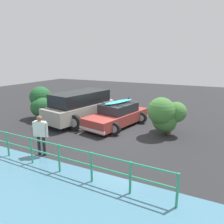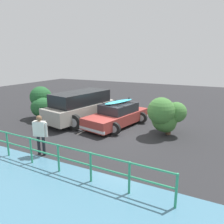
{
  "view_description": "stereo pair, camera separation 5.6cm",
  "coord_description": "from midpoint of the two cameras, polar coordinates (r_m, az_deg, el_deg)",
  "views": [
    {
      "loc": [
        -4.56,
        10.06,
        3.82
      ],
      "look_at": [
        0.55,
        -0.19,
        0.95
      ],
      "focal_mm": 35.0,
      "sensor_mm": 36.0,
      "label": 1
    },
    {
      "loc": [
        -4.61,
        10.03,
        3.82
      ],
      "look_at": [
        0.55,
        -0.19,
        0.95
      ],
      "focal_mm": 35.0,
      "sensor_mm": 36.0,
      "label": 2
    }
  ],
  "objects": [
    {
      "name": "suv_car",
      "position": [
        13.35,
        -8.17,
        1.51
      ],
      "size": [
        3.16,
        5.01,
        1.83
      ],
      "color": "#9E998E",
      "rests_on": "ground"
    },
    {
      "name": "ground_plane",
      "position": [
        11.69,
        1.85,
        -5.06
      ],
      "size": [
        44.0,
        44.0,
        0.02
      ],
      "primitive_type": "cube",
      "color": "#28282B",
      "rests_on": "ground"
    },
    {
      "name": "person_bystander",
      "position": [
        9.03,
        -18.36,
        -4.92
      ],
      "size": [
        0.63,
        0.29,
        1.65
      ],
      "color": "black",
      "rests_on": "ground"
    },
    {
      "name": "parking_stripe",
      "position": [
        13.1,
        -3.51,
        -2.9
      ],
      "size": [
        0.12,
        4.51,
        0.0
      ],
      "primitive_type": "cube",
      "rotation": [
        0.0,
        0.0,
        1.57
      ],
      "color": "silver",
      "rests_on": "ground"
    },
    {
      "name": "bush_near_left",
      "position": [
        11.15,
        13.63,
        -0.62
      ],
      "size": [
        1.81,
        2.21,
        1.96
      ],
      "color": "brown",
      "rests_on": "ground"
    },
    {
      "name": "railing_fence",
      "position": [
        8.16,
        -17.43,
        -9.48
      ],
      "size": [
        9.29,
        0.34,
        0.99
      ],
      "color": "#2D9366",
      "rests_on": "ground"
    },
    {
      "name": "sedan_car",
      "position": [
        12.44,
        1.23,
        -0.86
      ],
      "size": [
        2.86,
        4.5,
        1.56
      ],
      "color": "#9E3833",
      "rests_on": "ground"
    },
    {
      "name": "bush_near_right",
      "position": [
        14.34,
        -18.16,
        2.16
      ],
      "size": [
        1.93,
        1.78,
        2.04
      ],
      "color": "brown",
      "rests_on": "ground"
    }
  ]
}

